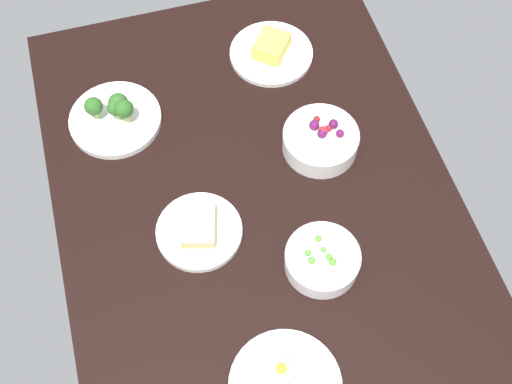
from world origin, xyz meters
TOP-DOWN VIEW (x-y plane):
  - dining_table at (0.00, 0.00)cm, footprint 113.67×81.25cm
  - bowl_peas at (-18.03, -8.04)cm, footprint 14.58×14.58cm
  - plate_cheese at (35.63, -13.80)cm, footprint 19.37×19.37cm
  - plate_sandwich at (-4.93, 13.10)cm, footprint 17.17×17.17cm
  - plate_broccoli at (26.71, 24.32)cm, footprint 20.09×20.09cm
  - bowl_berries at (8.05, -16.46)cm, footprint 16.17×16.17cm

SIDE VIEW (x-z plane):
  - dining_table at x=0.00cm, z-range 0.00..4.00cm
  - plate_cheese at x=35.63cm, z-range 2.87..7.77cm
  - plate_sandwich at x=-4.93cm, z-range 3.10..7.75cm
  - plate_broccoli at x=26.71cm, z-range 2.12..10.00cm
  - bowl_peas at x=-18.03cm, z-range 3.62..9.45cm
  - bowl_berries at x=8.05cm, z-range 3.35..10.30cm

